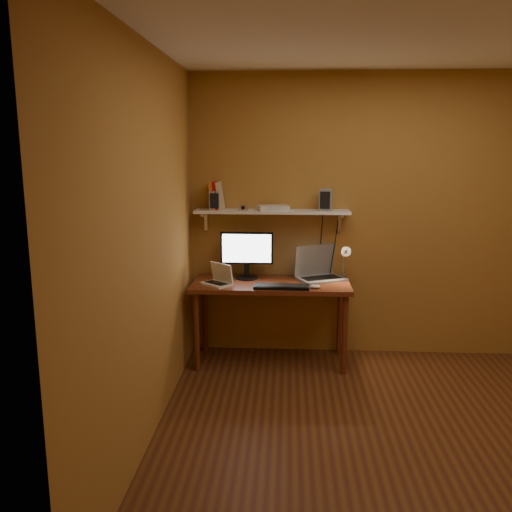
# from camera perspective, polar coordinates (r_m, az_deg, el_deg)

# --- Properties ---
(room) EXTENTS (3.44, 3.24, 2.64)m
(room) POSITION_cam_1_polar(r_m,az_deg,el_deg) (3.56, 16.28, 0.65)
(room) COLOR #5A3517
(room) RESTS_ON ground
(desk) EXTENTS (1.40, 0.60, 0.75)m
(desk) POSITION_cam_1_polar(r_m,az_deg,el_deg) (4.86, 1.59, -3.76)
(desk) COLOR maroon
(desk) RESTS_ON ground
(wall_shelf) EXTENTS (1.40, 0.25, 0.21)m
(wall_shelf) POSITION_cam_1_polar(r_m,az_deg,el_deg) (4.92, 1.71, 4.67)
(wall_shelf) COLOR white
(wall_shelf) RESTS_ON room
(monitor) EXTENTS (0.48, 0.20, 0.43)m
(monitor) POSITION_cam_1_polar(r_m,az_deg,el_deg) (4.92, -0.98, 0.36)
(monitor) COLOR black
(monitor) RESTS_ON desk
(laptop) EXTENTS (0.49, 0.44, 0.30)m
(laptop) POSITION_cam_1_polar(r_m,az_deg,el_deg) (4.99, 6.57, -1.49)
(laptop) COLOR gray
(laptop) RESTS_ON desk
(netbook) EXTENTS (0.30, 0.29, 0.19)m
(netbook) POSITION_cam_1_polar(r_m,az_deg,el_deg) (4.75, -3.93, -2.41)
(netbook) COLOR silver
(netbook) RESTS_ON desk
(keyboard) EXTENTS (0.48, 0.18, 0.03)m
(keyboard) POSITION_cam_1_polar(r_m,az_deg,el_deg) (4.64, 2.71, -3.24)
(keyboard) COLOR black
(keyboard) RESTS_ON desk
(mouse) EXTENTS (0.09, 0.06, 0.03)m
(mouse) POSITION_cam_1_polar(r_m,az_deg,el_deg) (4.65, 6.29, -3.22)
(mouse) COLOR silver
(mouse) RESTS_ON desk
(desk_lamp) EXTENTS (0.09, 0.23, 0.38)m
(desk_lamp) POSITION_cam_1_polar(r_m,az_deg,el_deg) (4.94, 9.33, -0.15)
(desk_lamp) COLOR silver
(desk_lamp) RESTS_ON desk
(speaker_left) EXTENTS (0.10, 0.10, 0.17)m
(speaker_left) POSITION_cam_1_polar(r_m,az_deg,el_deg) (4.94, -4.33, 5.87)
(speaker_left) COLOR gray
(speaker_left) RESTS_ON wall_shelf
(speaker_right) EXTENTS (0.13, 0.13, 0.20)m
(speaker_right) POSITION_cam_1_polar(r_m,az_deg,el_deg) (4.90, 7.35, 5.90)
(speaker_right) COLOR gray
(speaker_right) RESTS_ON wall_shelf
(books) EXTENTS (0.13, 0.17, 0.25)m
(books) POSITION_cam_1_polar(r_m,az_deg,el_deg) (4.97, -4.20, 6.36)
(books) COLOR #CB6226
(books) RESTS_ON wall_shelf
(shelf_camera) EXTENTS (0.09, 0.04, 0.05)m
(shelf_camera) POSITION_cam_1_polar(r_m,az_deg,el_deg) (4.87, -1.36, 5.12)
(shelf_camera) COLOR silver
(shelf_camera) RESTS_ON wall_shelf
(router) EXTENTS (0.31, 0.25, 0.05)m
(router) POSITION_cam_1_polar(r_m,az_deg,el_deg) (4.90, 1.76, 5.10)
(router) COLOR silver
(router) RESTS_ON wall_shelf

